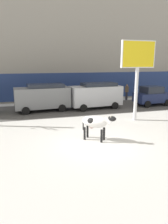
# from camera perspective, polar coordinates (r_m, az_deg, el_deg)

# --- Properties ---
(ground_plane) EXTENTS (120.00, 120.00, 0.00)m
(ground_plane) POSITION_cam_1_polar(r_m,az_deg,el_deg) (11.17, 3.61, -8.47)
(ground_plane) COLOR silver
(road_strip) EXTENTS (60.00, 5.60, 0.01)m
(road_strip) POSITION_cam_1_polar(r_m,az_deg,el_deg) (19.06, -4.90, 0.74)
(road_strip) COLOR #514F4C
(road_strip) RESTS_ON ground
(building_facade) EXTENTS (44.00, 6.10, 13.00)m
(building_facade) POSITION_cam_1_polar(r_m,az_deg,el_deg) (25.82, -8.44, 18.39)
(building_facade) COLOR gray
(building_facade) RESTS_ON ground
(cow_holstein) EXTENTS (1.71, 1.55, 1.54)m
(cow_holstein) POSITION_cam_1_polar(r_m,az_deg,el_deg) (11.35, 3.05, -2.77)
(cow_holstein) COLOR silver
(cow_holstein) RESTS_ON ground
(billboard) EXTENTS (2.52, 0.28, 5.56)m
(billboard) POSITION_cam_1_polar(r_m,az_deg,el_deg) (15.43, 14.30, 13.56)
(billboard) COLOR silver
(billboard) RESTS_ON ground
(car_grey_van) EXTENTS (4.71, 2.35, 2.32)m
(car_grey_van) POSITION_cam_1_polar(r_m,az_deg,el_deg) (18.53, -11.06, 4.07)
(car_grey_van) COLOR slate
(car_grey_van) RESTS_ON ground
(car_silver_van) EXTENTS (4.71, 2.35, 2.32)m
(car_silver_van) POSITION_cam_1_polar(r_m,az_deg,el_deg) (19.31, 3.20, 4.67)
(car_silver_van) COLOR #B7BABF
(car_silver_van) RESTS_ON ground
(car_navy_hatchback) EXTENTS (3.60, 2.10, 1.86)m
(car_navy_hatchback) POSITION_cam_1_polar(r_m,az_deg,el_deg) (21.72, 17.86, 4.17)
(car_navy_hatchback) COLOR #19234C
(car_navy_hatchback) RESTS_ON ground
(pedestrian_near_billboard) EXTENTS (0.36, 0.24, 1.73)m
(pedestrian_near_billboard) POSITION_cam_1_polar(r_m,az_deg,el_deg) (22.89, 4.79, 5.09)
(pedestrian_near_billboard) COLOR #282833
(pedestrian_near_billboard) RESTS_ON ground
(pedestrian_by_cars) EXTENTS (0.36, 0.24, 1.73)m
(pedestrian_by_cars) POSITION_cam_1_polar(r_m,az_deg,el_deg) (24.08, 11.39, 5.28)
(pedestrian_by_cars) COLOR #282833
(pedestrian_by_cars) RESTS_ON ground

